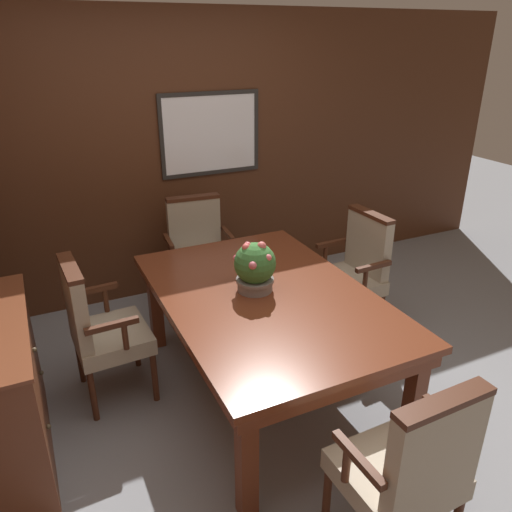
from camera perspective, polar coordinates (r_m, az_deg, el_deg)
The scene contains 8 objects.
ground_plane at distance 3.46m, azimuth 1.48°, elevation -16.08°, with size 14.00×14.00×0.00m, color gray.
wall_back at distance 4.50m, azimuth -9.28°, elevation 10.88°, with size 7.20×0.08×2.45m.
dining_table at distance 3.18m, azimuth 1.17°, elevation -5.75°, with size 1.25×1.88×0.73m.
chair_left_far at distance 3.34m, azimuth -17.58°, elevation -7.53°, with size 0.48×0.56×0.98m.
chair_head_near at distance 2.40m, azimuth 17.15°, elevation -21.96°, with size 0.55×0.47×0.98m.
chair_right_far at distance 4.02m, azimuth 11.24°, elevation -1.31°, with size 0.48×0.56×0.98m.
chair_head_far at distance 4.30m, azimuth -6.62°, elevation 0.77°, with size 0.57×0.50×0.98m.
potted_plant at distance 3.12m, azimuth -0.13°, elevation -1.28°, with size 0.26×0.28×0.33m.
Camera 1 is at (-1.21, -2.35, 2.22)m, focal length 35.00 mm.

